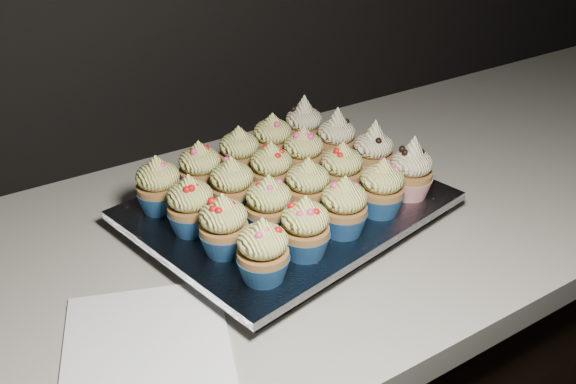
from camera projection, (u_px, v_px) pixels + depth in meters
name	position (u px, v px, depth m)	size (l,w,h in m)	color
worktop	(380.00, 198.00, 1.03)	(2.44, 0.64, 0.04)	beige
napkin	(147.00, 340.00, 0.72)	(0.18, 0.18, 0.00)	white
baking_tray	(288.00, 215.00, 0.93)	(0.38, 0.29, 0.02)	black
foil_lining	(288.00, 205.00, 0.92)	(0.41, 0.32, 0.01)	silver
cupcake_0	(263.00, 252.00, 0.74)	(0.06, 0.06, 0.08)	navy
cupcake_1	(305.00, 228.00, 0.79)	(0.06, 0.06, 0.08)	navy
cupcake_2	(344.00, 207.00, 0.83)	(0.06, 0.06, 0.08)	navy
cupcake_3	(382.00, 188.00, 0.87)	(0.06, 0.06, 0.08)	navy
cupcake_4	(411.00, 171.00, 0.91)	(0.06, 0.06, 0.10)	#B11826
cupcake_5	(224.00, 226.00, 0.79)	(0.06, 0.06, 0.08)	navy
cupcake_6	(269.00, 206.00, 0.83)	(0.06, 0.06, 0.08)	navy
cupcake_7	(308.00, 188.00, 0.88)	(0.06, 0.06, 0.08)	navy
cupcake_8	(342.00, 171.00, 0.92)	(0.06, 0.06, 0.08)	navy
cupcake_9	(373.00, 153.00, 0.96)	(0.06, 0.06, 0.10)	#B11826
cupcake_10	(191.00, 206.00, 0.83)	(0.06, 0.06, 0.08)	navy
cupcake_11	(232.00, 187.00, 0.88)	(0.06, 0.06, 0.08)	navy
cupcake_12	(271.00, 171.00, 0.92)	(0.06, 0.06, 0.08)	navy
cupcake_13	(303.00, 155.00, 0.96)	(0.06, 0.06, 0.08)	navy
cupcake_14	(337.00, 139.00, 1.00)	(0.06, 0.06, 0.10)	#B11826
cupcake_15	(159.00, 186.00, 0.88)	(0.06, 0.06, 0.08)	navy
cupcake_16	(200.00, 170.00, 0.92)	(0.06, 0.06, 0.08)	navy
cupcake_17	(239.00, 154.00, 0.96)	(0.06, 0.06, 0.08)	navy
cupcake_18	(273.00, 140.00, 1.01)	(0.06, 0.06, 0.08)	navy
cupcake_19	(304.00, 126.00, 1.05)	(0.06, 0.06, 0.10)	#B11826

